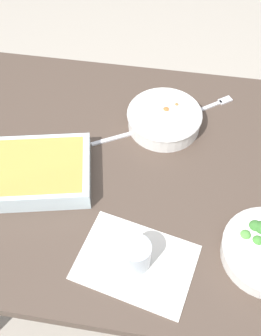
{
  "coord_description": "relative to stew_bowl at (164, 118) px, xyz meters",
  "views": [
    {
      "loc": [
        0.11,
        -0.69,
        1.67
      ],
      "look_at": [
        0.0,
        0.0,
        0.74
      ],
      "focal_mm": 43.03,
      "sensor_mm": 36.0,
      "label": 1
    }
  ],
  "objects": [
    {
      "name": "dining_table",
      "position": [
        -0.08,
        -0.18,
        -0.12
      ],
      "size": [
        1.2,
        0.9,
        0.74
      ],
      "color": "#4C3D33",
      "rests_on": "ground_plane"
    },
    {
      "name": "ground_plane",
      "position": [
        -0.08,
        -0.18,
        -0.77
      ],
      "size": [
        6.0,
        6.0,
        0.0
      ],
      "primitive_type": "plane",
      "color": "#B2A899"
    },
    {
      "name": "baking_dish",
      "position": [
        -0.33,
        -0.26,
        0.0
      ],
      "size": [
        0.34,
        0.28,
        0.06
      ],
      "color": "silver",
      "rests_on": "dining_table"
    },
    {
      "name": "drink_cup",
      "position": [
        -0.02,
        -0.47,
        0.01
      ],
      "size": [
        0.07,
        0.07,
        0.08
      ],
      "color": "#B2BCC6",
      "rests_on": "dining_table"
    },
    {
      "name": "spoon_by_stew",
      "position": [
        -0.11,
        -0.06,
        -0.03
      ],
      "size": [
        0.16,
        0.1,
        0.01
      ],
      "color": "silver",
      "rests_on": "dining_table"
    },
    {
      "name": "placemat",
      "position": [
        -0.02,
        -0.47,
        -0.03
      ],
      "size": [
        0.32,
        0.25,
        0.0
      ],
      "primitive_type": "cube",
      "rotation": [
        0.0,
        0.0,
        -0.21
      ],
      "color": "silver",
      "rests_on": "dining_table"
    },
    {
      "name": "stew_bowl",
      "position": [
        0.0,
        0.0,
        0.0
      ],
      "size": [
        0.23,
        0.23,
        0.06
      ],
      "color": "white",
      "rests_on": "dining_table"
    },
    {
      "name": "fork_on_table",
      "position": [
        0.15,
        0.11,
        -0.03
      ],
      "size": [
        0.15,
        0.12,
        0.01
      ],
      "color": "silver",
      "rests_on": "dining_table"
    }
  ]
}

